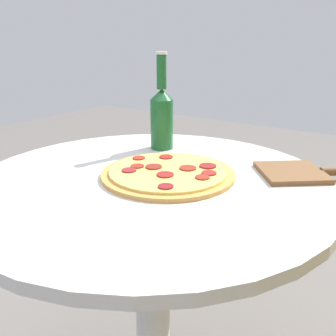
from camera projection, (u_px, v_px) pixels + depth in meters
table at (152, 257)px, 0.96m from camera, size 0.86×0.86×0.78m
pizza at (168, 173)px, 0.90m from camera, size 0.32×0.32×0.02m
beer_bottle at (162, 115)px, 1.10m from camera, size 0.07×0.07×0.28m
pizza_paddle at (301, 172)px, 0.91m from camera, size 0.23×0.26×0.02m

